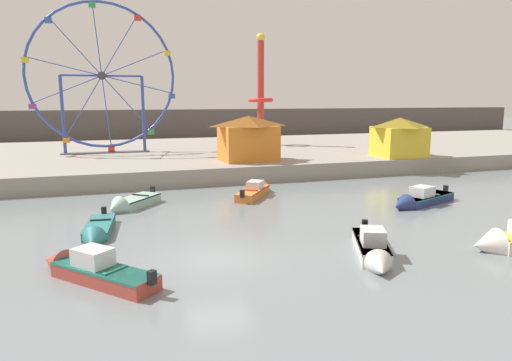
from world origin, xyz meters
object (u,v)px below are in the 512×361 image
(motorboat_faded_red, at_px, (89,269))
(motorboat_teal_painted, at_px, (97,231))
(motorboat_orange_hull, at_px, (256,190))
(carnival_booth_yellow_awning, at_px, (399,136))
(motorboat_seafoam, at_px, (130,203))
(motorboat_pale_grey, at_px, (373,250))
(ferris_wheel_blue_frame, at_px, (102,78))
(carnival_booth_orange_canopy, at_px, (248,138))
(drop_tower_red_tower, at_px, (261,100))
(motorboat_navy_blue, at_px, (419,200))

(motorboat_faded_red, distance_m, motorboat_teal_painted, 5.13)
(motorboat_orange_hull, xyz_separation_m, carnival_booth_yellow_awning, (14.45, 5.75, 2.59))
(motorboat_faded_red, bearing_deg, motorboat_seafoam, -51.39)
(motorboat_pale_grey, height_order, ferris_wheel_blue_frame, ferris_wheel_blue_frame)
(carnival_booth_orange_canopy, bearing_deg, carnival_booth_yellow_awning, -9.80)
(motorboat_teal_painted, relative_size, carnival_booth_orange_canopy, 0.95)
(motorboat_faded_red, height_order, motorboat_pale_grey, motorboat_pale_grey)
(motorboat_seafoam, distance_m, ferris_wheel_blue_frame, 18.95)
(motorboat_pale_grey, xyz_separation_m, carnival_booth_orange_canopy, (1.10, 19.75, 2.68))
(motorboat_teal_painted, height_order, carnival_booth_orange_canopy, carnival_booth_orange_canopy)
(motorboat_pale_grey, relative_size, drop_tower_red_tower, 0.41)
(motorboat_orange_hull, distance_m, drop_tower_red_tower, 20.95)
(drop_tower_red_tower, height_order, carnival_booth_orange_canopy, drop_tower_red_tower)
(ferris_wheel_blue_frame, bearing_deg, motorboat_orange_hull, -60.89)
(motorboat_faded_red, height_order, drop_tower_red_tower, drop_tower_red_tower)
(motorboat_orange_hull, relative_size, ferris_wheel_blue_frame, 0.35)
(motorboat_teal_painted, bearing_deg, motorboat_faded_red, 4.31)
(motorboat_faded_red, relative_size, motorboat_pale_grey, 0.98)
(motorboat_seafoam, bearing_deg, ferris_wheel_blue_frame, -136.66)
(motorboat_orange_hull, bearing_deg, carnival_booth_orange_canopy, 22.21)
(carnival_booth_orange_canopy, bearing_deg, motorboat_navy_blue, -67.53)
(motorboat_faded_red, height_order, motorboat_navy_blue, motorboat_faded_red)
(motorboat_seafoam, xyz_separation_m, carnival_booth_yellow_awning, (22.27, 7.02, 2.63))
(ferris_wheel_blue_frame, bearing_deg, motorboat_teal_painted, -91.30)
(motorboat_faded_red, height_order, ferris_wheel_blue_frame, ferris_wheel_blue_frame)
(carnival_booth_orange_canopy, bearing_deg, motorboat_pale_grey, -96.84)
(motorboat_teal_painted, height_order, drop_tower_red_tower, drop_tower_red_tower)
(motorboat_teal_painted, bearing_deg, motorboat_pale_grey, 64.11)
(motorboat_navy_blue, distance_m, carnival_booth_yellow_awning, 13.37)
(motorboat_pale_grey, bearing_deg, motorboat_orange_hull, -153.58)
(motorboat_teal_painted, bearing_deg, carnival_booth_yellow_awning, 123.13)
(motorboat_seafoam, distance_m, carnival_booth_yellow_awning, 23.50)
(motorboat_faded_red, bearing_deg, carnival_booth_orange_canopy, -72.57)
(motorboat_teal_painted, distance_m, ferris_wheel_blue_frame, 23.60)
(motorboat_orange_hull, height_order, motorboat_teal_painted, motorboat_orange_hull)
(ferris_wheel_blue_frame, relative_size, carnival_booth_yellow_awning, 3.09)
(motorboat_orange_hull, relative_size, motorboat_seafoam, 1.22)
(motorboat_faded_red, distance_m, drop_tower_red_tower, 34.99)
(motorboat_orange_hull, distance_m, motorboat_seafoam, 7.93)
(motorboat_seafoam, relative_size, carnival_booth_yellow_awning, 0.88)
(motorboat_seafoam, bearing_deg, motorboat_pale_grey, 76.10)
(motorboat_navy_blue, relative_size, motorboat_pale_grey, 1.12)
(motorboat_faded_red, xyz_separation_m, motorboat_orange_hull, (9.66, 11.37, -0.04))
(ferris_wheel_blue_frame, bearing_deg, carnival_booth_orange_canopy, -40.11)
(motorboat_pale_grey, bearing_deg, carnival_booth_yellow_awning, 166.75)
(carnival_booth_orange_canopy, bearing_deg, drop_tower_red_tower, 63.61)
(motorboat_teal_painted, distance_m, drop_tower_red_tower, 30.56)
(motorboat_orange_hull, height_order, carnival_booth_yellow_awning, carnival_booth_yellow_awning)
(motorboat_orange_hull, distance_m, carnival_booth_yellow_awning, 15.77)
(motorboat_teal_painted, xyz_separation_m, drop_tower_red_tower, (16.15, 25.32, 5.63))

